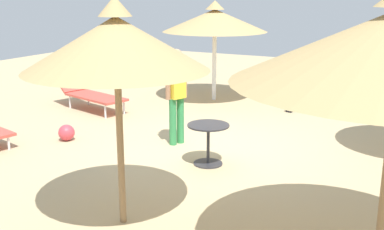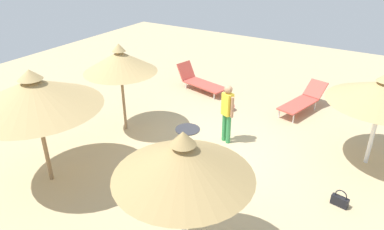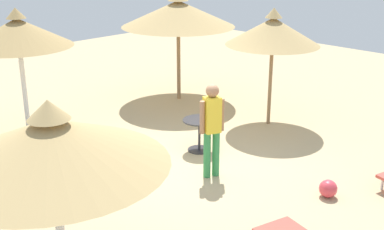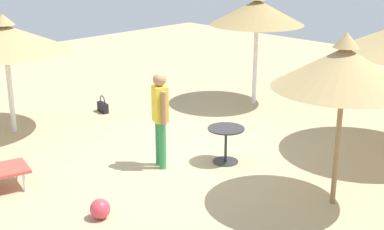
# 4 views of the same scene
# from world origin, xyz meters

# --- Properties ---
(ground) EXTENTS (24.00, 24.00, 0.10)m
(ground) POSITION_xyz_m (0.00, 0.00, -0.05)
(ground) COLOR tan
(parasol_umbrella_edge) EXTENTS (2.24, 2.24, 2.74)m
(parasol_umbrella_edge) POSITION_xyz_m (-1.32, 3.68, 2.24)
(parasol_umbrella_edge) COLOR white
(parasol_umbrella_edge) RESTS_ON ground
(parasol_umbrella_near_left) EXTENTS (2.08, 2.08, 2.66)m
(parasol_umbrella_near_left) POSITION_xyz_m (2.92, 0.35, 2.15)
(parasol_umbrella_near_left) COLOR olive
(parasol_umbrella_near_left) RESTS_ON ground
(parasol_umbrella_far_left) EXTENTS (2.92, 2.92, 2.80)m
(parasol_umbrella_far_left) POSITION_xyz_m (2.80, 3.22, 2.26)
(parasol_umbrella_far_left) COLOR olive
(parasol_umbrella_far_left) RESTS_ON ground
(parasol_umbrella_front) EXTENTS (2.59, 2.59, 2.47)m
(parasol_umbrella_front) POSITION_xyz_m (-3.61, -1.52, 1.99)
(parasol_umbrella_front) COLOR white
(parasol_umbrella_front) RESTS_ON ground
(lounge_chair_back) EXTENTS (2.17, 1.15, 0.90)m
(lounge_chair_back) POSITION_xyz_m (2.57, -3.51, 0.35)
(lounge_chair_back) COLOR #CC4C3F
(lounge_chair_back) RESTS_ON ground
(lounge_chair_far_right) EXTENTS (1.14, 2.22, 0.83)m
(lounge_chair_far_right) POSITION_xyz_m (-1.32, -3.69, 0.40)
(lounge_chair_far_right) COLOR #CC4C3F
(lounge_chair_far_right) RESTS_ON ground
(person_standing_near_right) EXTENTS (0.44, 0.31, 1.72)m
(person_standing_near_right) POSITION_xyz_m (-0.02, -0.57, 0.99)
(person_standing_near_right) COLOR #338C4C
(person_standing_near_right) RESTS_ON ground
(handbag) EXTENTS (0.38, 0.19, 0.41)m
(handbag) POSITION_xyz_m (-3.36, 0.59, 0.14)
(handbag) COLOR black
(handbag) RESTS_ON ground
(side_table_round) EXTENTS (0.67, 0.67, 0.66)m
(side_table_round) POSITION_xyz_m (0.67, 0.39, 0.45)
(side_table_round) COLOR #2D2D33
(side_table_round) RESTS_ON ground
(beach_ball) EXTENTS (0.30, 0.30, 0.30)m
(beach_ball) POSITION_xyz_m (0.77, -2.48, 0.15)
(beach_ball) COLOR #D83F4C
(beach_ball) RESTS_ON ground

